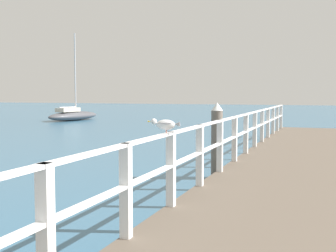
# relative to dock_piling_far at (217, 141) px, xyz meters

# --- Properties ---
(pier_deck) EXTENTS (3.12, 23.72, 0.42)m
(pier_deck) POSITION_rel_dock_piling_far_xyz_m (1.86, 0.32, -0.75)
(pier_deck) COLOR brown
(pier_deck) RESTS_ON ground_plane
(pier_railing) EXTENTS (0.12, 22.24, 1.14)m
(pier_railing) POSITION_rel_dock_piling_far_xyz_m (0.38, 0.32, 0.15)
(pier_railing) COLOR white
(pier_railing) RESTS_ON pier_deck
(dock_piling_far) EXTENTS (0.29, 0.29, 1.91)m
(dock_piling_far) POSITION_rel_dock_piling_far_xyz_m (0.00, 0.00, 0.00)
(dock_piling_far) COLOR #6B6056
(dock_piling_far) RESTS_ON ground_plane
(seagull_foreground) EXTENTS (0.48, 0.21, 0.21)m
(seagull_foreground) POSITION_rel_dock_piling_far_xyz_m (0.37, -4.65, 0.73)
(seagull_foreground) COLOR white
(seagull_foreground) RESTS_ON pier_railing
(boat_2) EXTENTS (2.26, 5.53, 6.70)m
(boat_2) POSITION_rel_dock_piling_far_xyz_m (-16.04, 18.97, -0.54)
(boat_2) COLOR #4C4C51
(boat_2) RESTS_ON ground_plane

